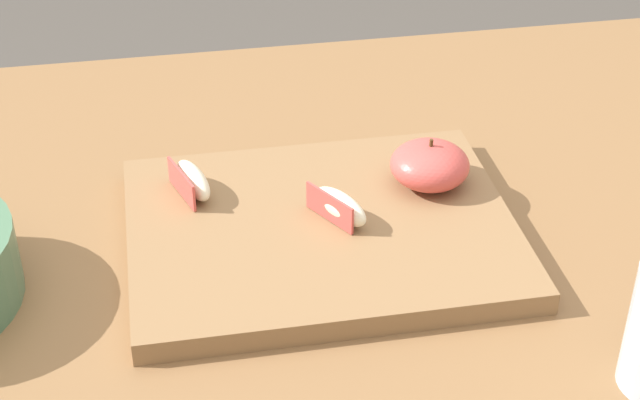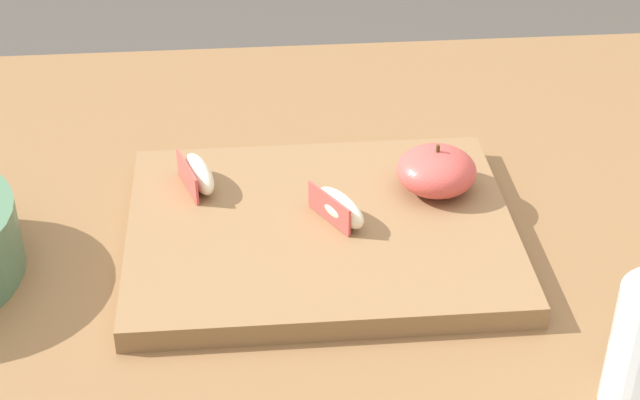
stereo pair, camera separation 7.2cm
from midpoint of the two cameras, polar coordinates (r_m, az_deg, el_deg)
name	(u,v)px [view 1 (the left image)]	position (r m, az deg, el deg)	size (l,w,h in m)	color
dining_table	(393,321)	(0.99, 2.08, -6.93)	(1.35, 0.84, 0.77)	brown
cutting_board	(320,228)	(0.91, -2.26, -1.66)	(0.35, 0.28, 0.02)	olive
apple_half_skin_up	(430,165)	(0.95, 4.08, 1.95)	(0.08, 0.08, 0.05)	#D14C47
apple_wedge_near_knife	(339,206)	(0.90, -1.20, -0.41)	(0.05, 0.07, 0.03)	#F4EACC
apple_wedge_left	(192,181)	(0.95, -9.44, 1.03)	(0.04, 0.07, 0.03)	#F4EACC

